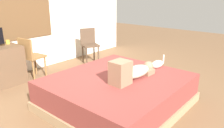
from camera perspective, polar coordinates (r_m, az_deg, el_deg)
ground_plane at (r=3.52m, az=-0.39°, el=-10.85°), size 16.00×16.00×0.00m
back_wall_with_window at (r=5.14m, az=-23.31°, el=13.79°), size 6.40×0.14×2.90m
bed at (r=3.45m, az=1.47°, el=-7.20°), size 2.01×1.85×0.47m
person_lying at (r=3.29m, az=5.33°, el=-1.93°), size 0.94×0.29×0.34m
cat at (r=3.83m, az=11.47°, el=-0.05°), size 0.35×0.17×0.21m
cup at (r=4.81m, az=-25.44°, el=5.20°), size 0.07×0.07×0.08m
chair_by_desk at (r=4.70m, az=-20.46°, el=2.17°), size 0.43×0.43×0.86m
chair_spare at (r=5.55m, az=-5.94°, el=5.50°), size 0.50×0.50×0.86m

